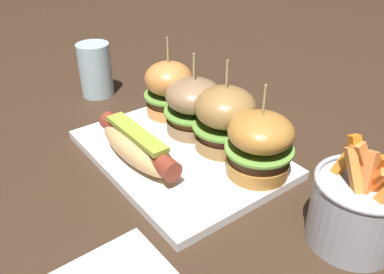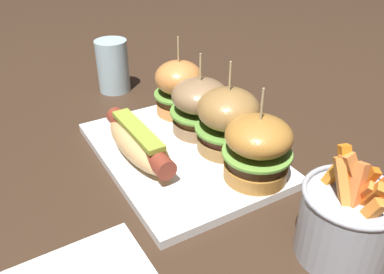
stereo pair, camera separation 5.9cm
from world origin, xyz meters
name	(u,v)px [view 1 (the left image)]	position (x,y,z in m)	size (l,w,h in m)	color
ground_plane	(180,157)	(0.00, 0.00, 0.00)	(3.00, 3.00, 0.00)	#382619
platter_main	(180,153)	(0.00, 0.00, 0.01)	(0.32, 0.24, 0.01)	white
hot_dog	(137,145)	(-0.02, -0.07, 0.04)	(0.19, 0.06, 0.05)	tan
slider_far_left	(169,88)	(-0.11, 0.06, 0.06)	(0.09, 0.09, 0.14)	#CD7E3E
slider_center_left	(194,105)	(-0.04, 0.06, 0.06)	(0.10, 0.10, 0.14)	#8D6B48
slider_center_right	(225,118)	(0.03, 0.06, 0.07)	(0.10, 0.10, 0.15)	olive
slider_far_right	(260,144)	(0.12, 0.06, 0.06)	(0.10, 0.10, 0.14)	#B17530
fries_bucket	(357,208)	(0.27, 0.06, 0.05)	(0.11, 0.11, 0.14)	#A8AAB2
water_glass	(97,69)	(-0.30, 0.00, 0.05)	(0.07, 0.07, 0.11)	silver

